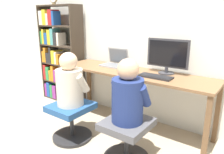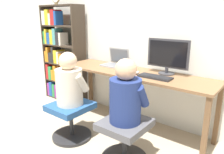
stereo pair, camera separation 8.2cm
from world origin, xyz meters
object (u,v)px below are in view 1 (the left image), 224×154
Objects in this scene: desktop_monitor at (167,56)px; office_chair_left at (127,137)px; person_at_laptop at (70,83)px; laptop at (115,62)px; keyboard at (155,76)px; bookshelf at (57,55)px; person_at_monitor at (128,95)px; office_chair_right at (71,118)px.

desktop_monitor is 1.08× the size of office_chair_left.
office_chair_left is 0.77× the size of person_at_laptop.
desktop_monitor reaches higher than person_at_laptop.
desktop_monitor is 1.56× the size of laptop.
keyboard is 0.62× the size of person_at_laptop.
keyboard is at bearing -5.79° from bookshelf.
person_at_monitor is (0.71, -0.77, -0.10)m from laptop.
office_chair_left is 0.45m from person_at_monitor.
desktop_monitor is at bearing 86.65° from office_chair_left.
laptop is 1.06m from person_at_monitor.
person_at_laptop reaches higher than office_chair_left.
person_at_laptop is (-0.76, -0.04, -0.01)m from person_at_monitor.
desktop_monitor is at bearing 1.39° from bookshelf.
desktop_monitor is at bearing 86.63° from person_at_monitor.
bookshelf reaches higher than keyboard.
person_at_laptop is at bearing -143.06° from keyboard.
person_at_monitor is at bearing 3.16° from office_chair_right.
office_chair_right is 0.76× the size of person_at_monitor.
office_chair_left is at bearing 2.85° from office_chair_right.
desktop_monitor is at bearing 45.88° from person_at_laptop.
person_at_monitor is at bearing 90.00° from office_chair_left.
person_at_laptop is at bearing -93.51° from laptop.
laptop is 1.19m from office_chair_left.
bookshelf is (-1.21, -0.03, -0.02)m from laptop.
office_chair_right is at bearing -176.84° from person_at_monitor.
person_at_monitor is 2.06m from bookshelf.
laptop is 0.77m from keyboard.
keyboard is 0.81× the size of office_chair_right.
keyboard is (-0.03, -0.24, -0.20)m from desktop_monitor.
keyboard is 0.55m from person_at_monitor.
person_at_laptop is (-0.78, -0.59, -0.07)m from keyboard.
office_chair_right is at bearing -177.15° from office_chair_left.
keyboard is 0.76m from office_chair_left.
keyboard is 0.61× the size of person_at_monitor.
laptop is 0.69× the size of office_chair_right.
bookshelf is at bearing 145.79° from office_chair_right.
office_chair_left is 0.88m from person_at_laptop.
laptop reaches higher than keyboard.
person_at_laptop is at bearing -34.07° from bookshelf.
office_chair_left is 0.76m from office_chair_right.
person_at_laptop reaches higher than laptop.
desktop_monitor reaches higher than laptop.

